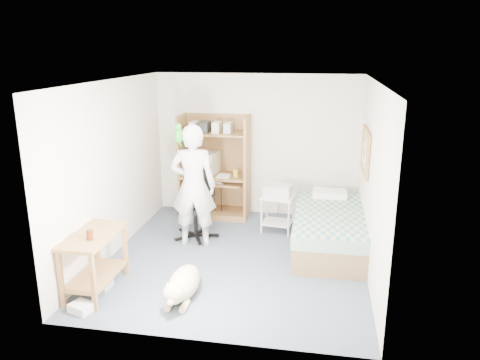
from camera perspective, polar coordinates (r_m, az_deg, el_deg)
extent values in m
plane|color=#474F61|center=(6.83, -0.42, -9.50)|extent=(4.00, 4.00, 0.00)
cube|color=silver|center=(8.31, 2.06, 4.24)|extent=(3.60, 0.02, 2.50)
cube|color=silver|center=(6.33, 15.80, -0.09)|extent=(0.02, 4.00, 2.50)
cube|color=silver|center=(6.94, -15.23, 1.33)|extent=(0.02, 4.00, 2.50)
cube|color=white|center=(6.18, -0.47, 11.93)|extent=(3.60, 4.00, 0.02)
cube|color=brown|center=(8.38, -6.96, 1.77)|extent=(0.04, 0.60, 1.80)
cube|color=brown|center=(8.12, 0.90, 1.43)|extent=(0.04, 0.60, 1.80)
cube|color=brown|center=(8.50, -2.65, 2.08)|extent=(1.20, 0.02, 1.80)
cube|color=brown|center=(8.27, -3.08, 0.53)|extent=(1.12, 0.60, 0.04)
cube|color=brown|center=(8.22, -3.19, -0.29)|extent=(1.00, 0.50, 0.03)
cube|color=brown|center=(8.10, -3.16, 5.72)|extent=(1.12, 0.55, 0.03)
cube|color=brown|center=(8.48, -3.01, -3.97)|extent=(1.12, 0.60, 0.10)
cube|color=brown|center=(7.21, 10.75, -6.80)|extent=(1.00, 2.00, 0.36)
cube|color=teal|center=(7.11, 10.86, -4.72)|extent=(1.02, 2.02, 0.20)
cube|color=white|center=(7.82, 10.87, -1.71)|extent=(0.55, 0.35, 0.12)
cube|color=brown|center=(5.97, -17.51, -6.49)|extent=(0.50, 1.00, 0.04)
cube|color=brown|center=(5.86, -21.00, -11.33)|extent=(0.05, 0.05, 0.70)
cube|color=brown|center=(5.68, -17.45, -11.90)|extent=(0.05, 0.05, 0.70)
cube|color=brown|center=(6.57, -17.02, -7.96)|extent=(0.05, 0.05, 0.70)
cube|color=brown|center=(6.40, -13.78, -8.34)|extent=(0.05, 0.05, 0.70)
cube|color=brown|center=(6.18, -17.10, -11.04)|extent=(0.46, 0.92, 0.03)
cube|color=#9B7C45|center=(7.15, 15.07, 3.42)|extent=(0.03, 0.90, 0.60)
cube|color=brown|center=(7.09, 15.22, 5.86)|extent=(0.04, 0.94, 0.04)
cube|color=brown|center=(7.22, 14.87, 1.02)|extent=(0.04, 0.94, 0.04)
cylinder|color=black|center=(7.55, -5.38, -6.66)|extent=(0.63, 0.63, 0.06)
cylinder|color=black|center=(7.47, -5.42, -5.24)|extent=(0.06, 0.06, 0.42)
cube|color=black|center=(7.38, -5.47, -3.41)|extent=(0.53, 0.53, 0.08)
cube|color=black|center=(7.51, -5.24, -0.30)|extent=(0.45, 0.11, 0.58)
cube|color=black|center=(7.38, -7.52, -2.20)|extent=(0.08, 0.32, 0.04)
cube|color=black|center=(7.30, -3.45, -2.30)|extent=(0.08, 0.32, 0.04)
imported|color=silver|center=(7.01, -5.70, -0.73)|extent=(0.72, 0.52, 1.86)
ellipsoid|color=#16971B|center=(6.91, -7.43, 5.40)|extent=(0.14, 0.14, 0.22)
sphere|color=#16971B|center=(6.84, -7.54, 6.47)|extent=(0.09, 0.09, 0.09)
cone|color=#E84414|center=(6.80, -7.62, 6.40)|extent=(0.04, 0.05, 0.04)
cylinder|color=#16971B|center=(6.98, -7.32, 4.46)|extent=(0.05, 0.15, 0.13)
ellipsoid|color=#CCBB89|center=(5.86, -6.83, -12.33)|extent=(0.36, 0.74, 0.34)
sphere|color=#CCBB89|center=(5.48, -8.11, -13.56)|extent=(0.25, 0.25, 0.25)
cone|color=#CCBB89|center=(5.42, -8.86, -12.54)|extent=(0.07, 0.07, 0.09)
cone|color=#CCBB89|center=(5.39, -7.58, -12.68)|extent=(0.07, 0.07, 0.09)
ellipsoid|color=#CCBB89|center=(5.41, -8.43, -14.46)|extent=(0.08, 0.14, 0.08)
cylinder|color=#CCBB89|center=(6.23, -5.78, -11.16)|extent=(0.06, 0.24, 0.12)
cube|color=silver|center=(7.59, 4.64, -2.06)|extent=(0.57, 0.48, 0.04)
cube|color=silver|center=(7.74, 4.56, -5.16)|extent=(0.52, 0.43, 0.03)
cylinder|color=silver|center=(7.55, 2.76, -4.51)|extent=(0.03, 0.03, 0.59)
cylinder|color=silver|center=(7.51, 6.17, -4.70)|extent=(0.03, 0.03, 0.59)
cylinder|color=silver|center=(7.88, 3.08, -3.64)|extent=(0.03, 0.03, 0.59)
cylinder|color=silver|center=(7.84, 6.35, -3.82)|extent=(0.03, 0.03, 0.59)
cube|color=#B2B2AD|center=(7.56, 4.66, -1.26)|extent=(0.46, 0.38, 0.18)
cube|color=beige|center=(8.30, -4.21, 2.15)|extent=(0.46, 0.48, 0.38)
cube|color=navy|center=(8.11, -4.80, 1.82)|extent=(0.32, 0.06, 0.26)
cube|color=beige|center=(8.18, -3.48, -0.15)|extent=(0.46, 0.20, 0.03)
cylinder|color=gold|center=(8.12, -0.52, 0.86)|extent=(0.08, 0.08, 0.12)
cylinder|color=#421D0A|center=(5.78, -17.86, -6.39)|extent=(0.08, 0.08, 0.12)
cube|color=white|center=(5.85, -18.78, -14.52)|extent=(0.30, 0.27, 0.10)
cube|color=#A9A9A4|center=(6.28, -16.33, -12.19)|extent=(0.20, 0.24, 0.08)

